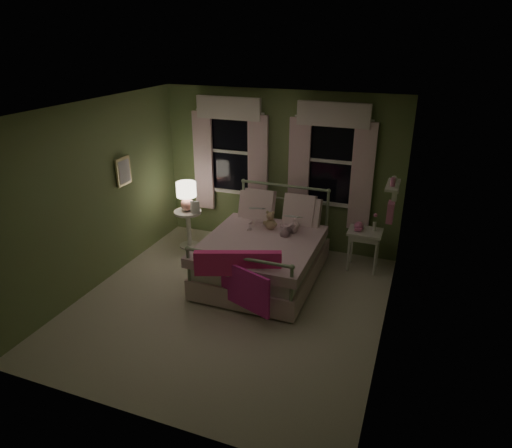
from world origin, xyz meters
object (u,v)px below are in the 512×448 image
at_px(child_right, 292,211).
at_px(teddy_bear, 270,222).
at_px(nightstand_left, 188,224).
at_px(table_lamp, 186,194).
at_px(bed, 264,254).
at_px(nightstand_right, 365,237).
at_px(child_left, 257,209).

distance_m(child_right, teddy_bear, 0.36).
distance_m(nightstand_left, table_lamp, 0.54).
relative_size(bed, table_lamp, 4.17).
distance_m(teddy_bear, table_lamp, 1.59).
relative_size(bed, child_right, 2.69).
xyz_separation_m(bed, nightstand_left, (-1.56, 0.54, 0.03)).
bearing_deg(nightstand_right, table_lamp, -175.58).
height_order(teddy_bear, nightstand_left, teddy_bear).
height_order(nightstand_left, table_lamp, table_lamp).
relative_size(child_right, nightstand_right, 1.18).
height_order(teddy_bear, nightstand_right, teddy_bear).
bearing_deg(child_right, teddy_bear, 33.62).
bearing_deg(teddy_bear, table_lamp, 169.96).
relative_size(child_left, nightstand_left, 1.04).
height_order(bed, child_right, child_right).
distance_m(child_left, table_lamp, 1.28).
distance_m(nightstand_left, nightstand_right, 2.91).
xyz_separation_m(teddy_bear, table_lamp, (-1.56, 0.28, 0.16)).
xyz_separation_m(bed, child_left, (-0.28, 0.42, 0.52)).
distance_m(bed, nightstand_left, 1.65).
relative_size(child_right, teddy_bear, 2.52).
bearing_deg(table_lamp, teddy_bear, -10.04).
bearing_deg(nightstand_left, child_right, -3.66).
bearing_deg(child_left, bed, 128.22).
relative_size(nightstand_left, nightstand_right, 1.02).
bearing_deg(table_lamp, bed, -19.08).
bearing_deg(nightstand_left, teddy_bear, -10.04).
xyz_separation_m(teddy_bear, nightstand_right, (1.34, 0.50, -0.24)).
height_order(table_lamp, nightstand_right, table_lamp).
bearing_deg(child_left, child_right, -175.38).
distance_m(teddy_bear, nightstand_right, 1.45).
height_order(child_left, child_right, child_right).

